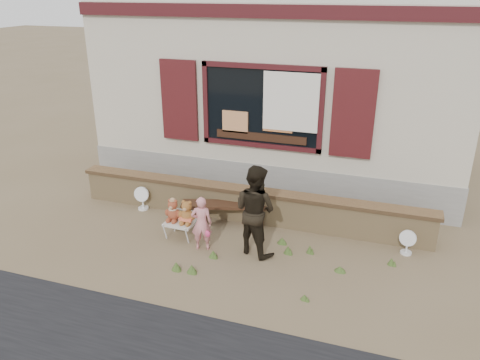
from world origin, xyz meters
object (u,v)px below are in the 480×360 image
(folding_chair, at_px, (181,223))
(teddy_bear_right, at_px, (187,211))
(teddy_bear_left, at_px, (173,210))
(adult, at_px, (255,210))
(child, at_px, (202,223))
(bench, at_px, (224,208))

(folding_chair, height_order, teddy_bear_right, teddy_bear_right)
(folding_chair, distance_m, teddy_bear_left, 0.28)
(teddy_bear_left, relative_size, adult, 0.26)
(teddy_bear_left, relative_size, teddy_bear_right, 0.95)
(folding_chair, distance_m, teddy_bear_right, 0.29)
(child, bearing_deg, teddy_bear_right, -50.48)
(teddy_bear_left, bearing_deg, child, -19.43)
(teddy_bear_left, bearing_deg, adult, -0.30)
(teddy_bear_right, height_order, child, child)
(folding_chair, height_order, child, child)
(folding_chair, bearing_deg, teddy_bear_right, -0.00)
(bench, relative_size, adult, 1.04)
(teddy_bear_left, xyz_separation_m, adult, (1.57, -0.06, 0.26))
(folding_chair, xyz_separation_m, teddy_bear_left, (-0.14, 0.00, 0.24))
(child, relative_size, adult, 0.62)
(folding_chair, xyz_separation_m, teddy_bear_right, (0.14, -0.00, 0.25))
(adult, bearing_deg, teddy_bear_right, 19.74)
(child, bearing_deg, folding_chair, -43.38)
(teddy_bear_right, xyz_separation_m, adult, (1.29, -0.05, 0.25))
(teddy_bear_left, height_order, teddy_bear_right, teddy_bear_right)
(bench, height_order, adult, adult)
(bench, relative_size, teddy_bear_right, 3.76)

